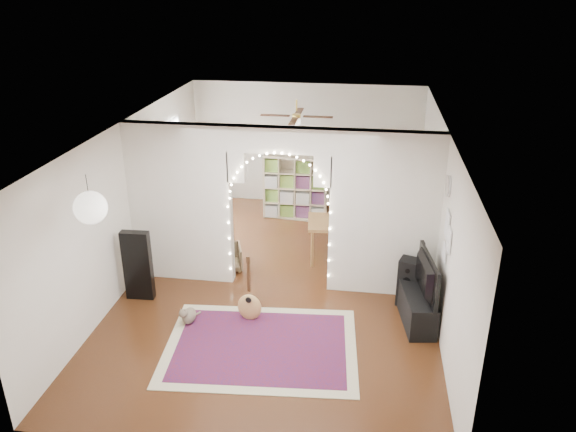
# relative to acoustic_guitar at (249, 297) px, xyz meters

# --- Properties ---
(floor) EXTENTS (7.50, 7.50, 0.00)m
(floor) POSITION_rel_acoustic_guitar_xyz_m (0.28, 1.15, -0.40)
(floor) COLOR black
(floor) RESTS_ON ground
(ceiling) EXTENTS (5.00, 7.50, 0.02)m
(ceiling) POSITION_rel_acoustic_guitar_xyz_m (0.28, 1.15, 2.30)
(ceiling) COLOR white
(ceiling) RESTS_ON wall_back
(wall_back) EXTENTS (5.00, 0.02, 2.70)m
(wall_back) POSITION_rel_acoustic_guitar_xyz_m (0.28, 4.90, 0.95)
(wall_back) COLOR silver
(wall_back) RESTS_ON floor
(wall_front) EXTENTS (5.00, 0.02, 2.70)m
(wall_front) POSITION_rel_acoustic_guitar_xyz_m (0.28, -2.60, 0.95)
(wall_front) COLOR silver
(wall_front) RESTS_ON floor
(wall_left) EXTENTS (0.02, 7.50, 2.70)m
(wall_left) POSITION_rel_acoustic_guitar_xyz_m (-2.22, 1.15, 0.95)
(wall_left) COLOR silver
(wall_left) RESTS_ON floor
(wall_right) EXTENTS (0.02, 7.50, 2.70)m
(wall_right) POSITION_rel_acoustic_guitar_xyz_m (2.78, 1.15, 0.95)
(wall_right) COLOR silver
(wall_right) RESTS_ON floor
(divider_wall) EXTENTS (5.00, 0.20, 2.70)m
(divider_wall) POSITION_rel_acoustic_guitar_xyz_m (0.28, 1.15, 1.03)
(divider_wall) COLOR silver
(divider_wall) RESTS_ON floor
(fairy_lights) EXTENTS (1.64, 0.04, 1.60)m
(fairy_lights) POSITION_rel_acoustic_guitar_xyz_m (0.28, 1.02, 1.15)
(fairy_lights) COLOR #FFEABF
(fairy_lights) RESTS_ON divider_wall
(window) EXTENTS (0.04, 1.20, 1.40)m
(window) POSITION_rel_acoustic_guitar_xyz_m (-2.19, 2.95, 1.10)
(window) COLOR white
(window) RESTS_ON wall_left
(wall_clock) EXTENTS (0.03, 0.31, 0.31)m
(wall_clock) POSITION_rel_acoustic_guitar_xyz_m (2.76, 0.55, 1.70)
(wall_clock) COLOR white
(wall_clock) RESTS_ON wall_right
(picture_frames) EXTENTS (0.02, 0.50, 0.70)m
(picture_frames) POSITION_rel_acoustic_guitar_xyz_m (2.76, 0.15, 1.10)
(picture_frames) COLOR white
(picture_frames) RESTS_ON wall_right
(paper_lantern) EXTENTS (0.40, 0.40, 0.40)m
(paper_lantern) POSITION_rel_acoustic_guitar_xyz_m (-1.62, -1.25, 1.85)
(paper_lantern) COLOR white
(paper_lantern) RESTS_ON ceiling
(ceiling_fan) EXTENTS (1.10, 1.10, 0.30)m
(ceiling_fan) POSITION_rel_acoustic_guitar_xyz_m (0.28, 3.15, 2.00)
(ceiling_fan) COLOR gold
(ceiling_fan) RESTS_ON ceiling
(area_rug) EXTENTS (2.81, 2.19, 0.02)m
(area_rug) POSITION_rel_acoustic_guitar_xyz_m (0.29, -0.64, -0.39)
(area_rug) COLOR maroon
(area_rug) RESTS_ON floor
(guitar_case) EXTENTS (0.45, 0.16, 1.17)m
(guitar_case) POSITION_rel_acoustic_guitar_xyz_m (-1.87, 0.37, 0.19)
(guitar_case) COLOR black
(guitar_case) RESTS_ON floor
(acoustic_guitar) EXTENTS (0.38, 0.22, 0.91)m
(acoustic_guitar) POSITION_rel_acoustic_guitar_xyz_m (0.00, 0.00, 0.00)
(acoustic_guitar) COLOR #BB854B
(acoustic_guitar) RESTS_ON floor
(tabby_cat) EXTENTS (0.29, 0.46, 0.31)m
(tabby_cat) POSITION_rel_acoustic_guitar_xyz_m (-0.89, -0.21, -0.27)
(tabby_cat) COLOR brown
(tabby_cat) RESTS_ON floor
(floor_speaker) EXTENTS (0.37, 0.35, 0.79)m
(floor_speaker) POSITION_rel_acoustic_guitar_xyz_m (2.37, 0.79, -0.00)
(floor_speaker) COLOR black
(floor_speaker) RESTS_ON floor
(media_console) EXTENTS (0.54, 1.05, 0.50)m
(media_console) POSITION_rel_acoustic_guitar_xyz_m (2.48, 0.28, -0.15)
(media_console) COLOR black
(media_console) RESTS_ON floor
(tv) EXTENTS (0.30, 1.08, 0.62)m
(tv) POSITION_rel_acoustic_guitar_xyz_m (2.48, 0.28, 0.41)
(tv) COLOR black
(tv) RESTS_ON media_console
(bookcase) EXTENTS (1.36, 0.47, 1.37)m
(bookcase) POSITION_rel_acoustic_guitar_xyz_m (0.16, 3.97, 0.29)
(bookcase) COLOR tan
(bookcase) RESTS_ON floor
(dining_table) EXTENTS (1.27, 0.92, 0.76)m
(dining_table) POSITION_rel_acoustic_guitar_xyz_m (1.24, 2.18, 0.28)
(dining_table) COLOR brown
(dining_table) RESTS_ON floor
(flower_vase) EXTENTS (0.20, 0.20, 0.19)m
(flower_vase) POSITION_rel_acoustic_guitar_xyz_m (1.24, 2.18, 0.45)
(flower_vase) COLOR silver
(flower_vase) RESTS_ON dining_table
(dining_chair_left) EXTENTS (0.61, 0.62, 0.45)m
(dining_chair_left) POSITION_rel_acoustic_guitar_xyz_m (-0.71, 1.50, -0.17)
(dining_chair_left) COLOR brown
(dining_chair_left) RESTS_ON floor
(dining_chair_right) EXTENTS (0.61, 0.62, 0.53)m
(dining_chair_right) POSITION_rel_acoustic_guitar_xyz_m (1.56, 1.77, -0.13)
(dining_chair_right) COLOR brown
(dining_chair_right) RESTS_ON floor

